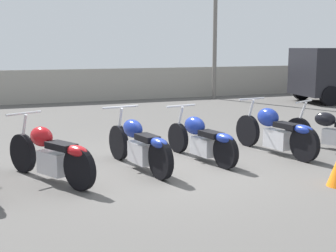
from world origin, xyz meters
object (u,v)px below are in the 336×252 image
object	(u,v)px
motorcycle_slot_1	(51,154)
motorcycle_slot_2	(139,144)
motorcycle_slot_3	(201,138)
motorcycle_slot_4	(275,131)

from	to	relation	value
motorcycle_slot_1	motorcycle_slot_2	world-z (taller)	motorcycle_slot_1
motorcycle_slot_1	motorcycle_slot_3	bearing A→B (deg)	-18.98
motorcycle_slot_2	motorcycle_slot_3	xyz separation A→B (m)	(1.24, 0.18, -0.02)
motorcycle_slot_1	motorcycle_slot_2	bearing A→B (deg)	-19.52
motorcycle_slot_1	motorcycle_slot_2	xyz separation A→B (m)	(1.47, 0.18, 0.00)
motorcycle_slot_2	motorcycle_slot_1	bearing A→B (deg)	177.64
motorcycle_slot_1	motorcycle_slot_2	distance (m)	1.48
motorcycle_slot_1	motorcycle_slot_3	xyz separation A→B (m)	(2.70, 0.37, -0.02)
motorcycle_slot_1	motorcycle_slot_4	bearing A→B (deg)	-22.14
motorcycle_slot_1	motorcycle_slot_3	distance (m)	2.73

